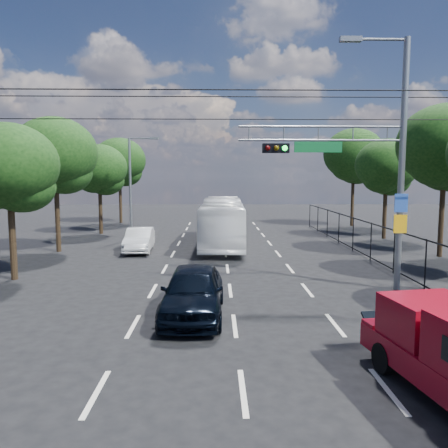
{
  "coord_description": "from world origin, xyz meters",
  "views": [
    {
      "loc": [
        -0.55,
        -8.52,
        4.41
      ],
      "look_at": [
        -0.27,
        6.15,
        2.8
      ],
      "focal_mm": 35.0,
      "sensor_mm": 36.0,
      "label": 1
    }
  ],
  "objects_px": {
    "signal_mast": "(370,154)",
    "white_bus": "(222,221)",
    "navy_hatchback": "(193,291)",
    "white_van": "(139,240)"
  },
  "relations": [
    {
      "from": "signal_mast",
      "to": "white_bus",
      "type": "distance_m",
      "value": 13.04
    },
    {
      "from": "signal_mast",
      "to": "navy_hatchback",
      "type": "relative_size",
      "value": 2.03
    },
    {
      "from": "white_bus",
      "to": "white_van",
      "type": "relative_size",
      "value": 2.62
    },
    {
      "from": "signal_mast",
      "to": "white_bus",
      "type": "xyz_separation_m",
      "value": [
        -5.41,
        11.27,
        -3.72
      ]
    },
    {
      "from": "white_bus",
      "to": "white_van",
      "type": "distance_m",
      "value": 5.49
    },
    {
      "from": "navy_hatchback",
      "to": "white_bus",
      "type": "bearing_deg",
      "value": 87.13
    },
    {
      "from": "navy_hatchback",
      "to": "white_bus",
      "type": "relative_size",
      "value": 0.43
    },
    {
      "from": "signal_mast",
      "to": "navy_hatchback",
      "type": "bearing_deg",
      "value": -155.01
    },
    {
      "from": "white_van",
      "to": "signal_mast",
      "type": "bearing_deg",
      "value": -43.86
    },
    {
      "from": "navy_hatchback",
      "to": "white_van",
      "type": "relative_size",
      "value": 1.13
    }
  ]
}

